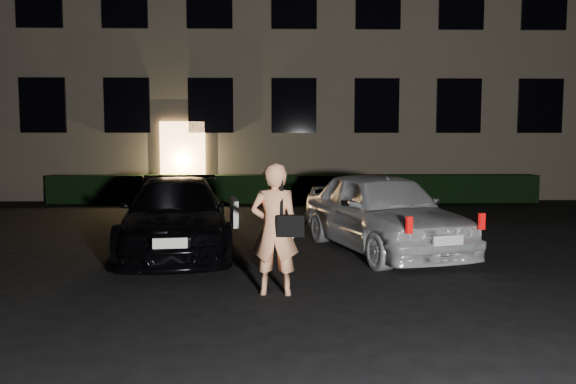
{
  "coord_description": "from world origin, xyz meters",
  "views": [
    {
      "loc": [
        -0.58,
        -6.78,
        1.86
      ],
      "look_at": [
        -0.39,
        2.0,
        1.08
      ],
      "focal_mm": 35.0,
      "sensor_mm": 36.0,
      "label": 1
    }
  ],
  "objects": [
    {
      "name": "ground",
      "position": [
        0.0,
        0.0,
        0.0
      ],
      "size": [
        80.0,
        80.0,
        0.0
      ],
      "primitive_type": "plane",
      "color": "black",
      "rests_on": "ground"
    },
    {
      "name": "building",
      "position": [
        -0.0,
        14.99,
        6.0
      ],
      "size": [
        20.0,
        8.11,
        12.0
      ],
      "color": "#726551",
      "rests_on": "ground"
    },
    {
      "name": "hedge",
      "position": [
        0.0,
        10.5,
        0.42
      ],
      "size": [
        15.0,
        0.7,
        0.85
      ],
      "primitive_type": "cube",
      "color": "black",
      "rests_on": "ground"
    },
    {
      "name": "sedan",
      "position": [
        -2.27,
        2.69,
        0.62
      ],
      "size": [
        2.3,
        4.46,
        1.24
      ],
      "rotation": [
        0.0,
        0.0,
        0.14
      ],
      "color": "black",
      "rests_on": "ground"
    },
    {
      "name": "hatch",
      "position": [
        1.22,
        2.64,
        0.69
      ],
      "size": [
        2.69,
        4.33,
        1.38
      ],
      "rotation": [
        0.0,
        0.0,
        0.28
      ],
      "color": "silver",
      "rests_on": "ground"
    },
    {
      "name": "man",
      "position": [
        -0.59,
        -0.04,
        0.81
      ],
      "size": [
        0.66,
        0.41,
        1.61
      ],
      "rotation": [
        0.0,
        0.0,
        3.09
      ],
      "color": "#FFA672",
      "rests_on": "ground"
    }
  ]
}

